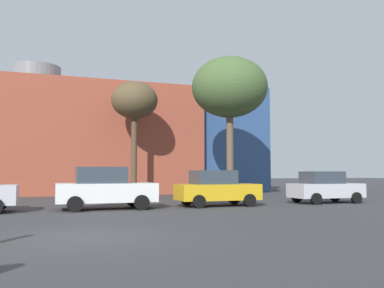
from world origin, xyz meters
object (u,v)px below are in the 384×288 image
(bare_tree_0, at_px, (135,102))
(bare_tree_2, at_px, (230,88))
(parked_car_2, at_px, (105,188))
(parked_car_4, at_px, (325,187))
(parked_car_3, at_px, (216,188))

(bare_tree_0, xyz_separation_m, bare_tree_2, (5.78, -3.05, 0.77))
(parked_car_2, xyz_separation_m, bare_tree_0, (3.03, 8.79, 5.55))
(parked_car_2, xyz_separation_m, parked_car_4, (11.85, 0.00, -0.09))
(bare_tree_0, relative_size, bare_tree_2, 0.85)
(parked_car_4, distance_m, bare_tree_2, 9.13)
(parked_car_2, height_order, parked_car_3, parked_car_2)
(bare_tree_0, bearing_deg, parked_car_2, -109.01)
(bare_tree_2, bearing_deg, parked_car_2, -146.89)
(parked_car_2, bearing_deg, parked_car_3, 0.00)
(bare_tree_0, bearing_deg, parked_car_4, -44.91)
(parked_car_4, bearing_deg, bare_tree_0, 135.09)
(parked_car_3, height_order, bare_tree_0, bare_tree_0)
(parked_car_3, bearing_deg, bare_tree_0, 105.31)
(parked_car_3, height_order, bare_tree_2, bare_tree_2)
(parked_car_2, distance_m, parked_car_4, 11.85)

